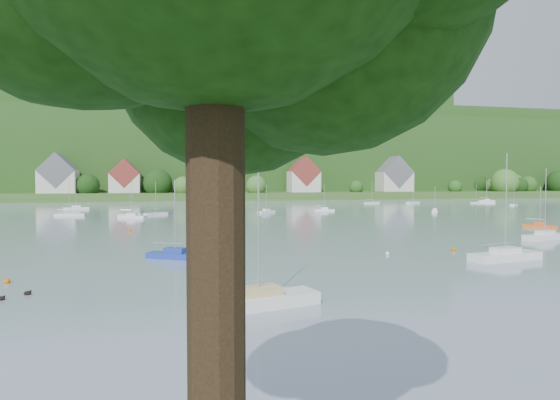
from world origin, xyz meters
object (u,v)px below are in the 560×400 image
near_sailboat_3 (545,236)px  near_sailboat_5 (540,225)px  near_sailboat_2 (259,299)px  near_sailboat_4 (505,255)px  near_sailboat_1 (175,254)px

near_sailboat_3 → near_sailboat_5: 17.37m
near_sailboat_2 → near_sailboat_4: near_sailboat_4 is taller
near_sailboat_3 → near_sailboat_4: bearing=-157.4°
near_sailboat_3 → near_sailboat_5: (11.06, 13.39, -0.07)m
near_sailboat_4 → near_sailboat_2: bearing=-166.8°
near_sailboat_2 → near_sailboat_1: bearing=88.9°
near_sailboat_2 → near_sailboat_3: near_sailboat_2 is taller
near_sailboat_3 → near_sailboat_2: bearing=-166.0°
near_sailboat_1 → near_sailboat_5: (58.01, 18.74, -0.03)m
near_sailboat_2 → near_sailboat_3: 48.79m
near_sailboat_2 → near_sailboat_5: 65.38m
near_sailboat_1 → near_sailboat_5: 60.96m
near_sailboat_2 → near_sailboat_5: bearing=20.4°
near_sailboat_1 → near_sailboat_2: near_sailboat_2 is taller
near_sailboat_4 → near_sailboat_1: bearing=154.9°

